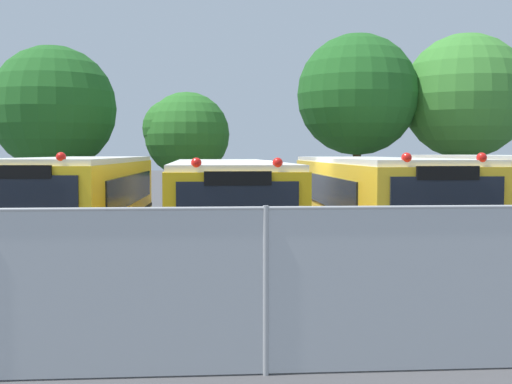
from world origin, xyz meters
TOP-DOWN VIEW (x-y plane):
  - ground_plane at (0.00, 0.00)m, footprint 160.00×160.00m
  - school_bus_0 at (-5.49, 0.09)m, footprint 2.81×9.67m
  - school_bus_1 at (-1.88, -0.13)m, footprint 2.73×10.74m
  - school_bus_2 at (1.80, -0.24)m, footprint 2.54×10.71m
  - tree_0 at (-8.12, 9.33)m, footprint 4.78×4.78m
  - tree_1 at (-3.23, 9.19)m, footprint 3.34×3.28m
  - tree_2 at (3.65, 9.28)m, footprint 4.76×4.76m
  - tree_3 at (7.89, 9.21)m, footprint 4.96×4.96m
  - chainlink_fence at (-0.03, -8.98)m, footprint 16.38×0.07m

SIDE VIEW (x-z plane):
  - ground_plane at x=0.00m, z-range 0.00..0.00m
  - chainlink_fence at x=-0.03m, z-range 0.04..2.02m
  - school_bus_1 at x=-1.88m, z-range 0.07..2.58m
  - school_bus_2 at x=1.80m, z-range 0.07..2.66m
  - school_bus_0 at x=-5.49m, z-range 0.07..2.67m
  - tree_1 at x=-3.23m, z-range 0.86..5.78m
  - tree_0 at x=-8.12m, z-range 1.01..7.67m
  - tree_3 at x=7.89m, z-range 1.18..8.48m
  - tree_2 at x=3.65m, z-range 1.33..8.58m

